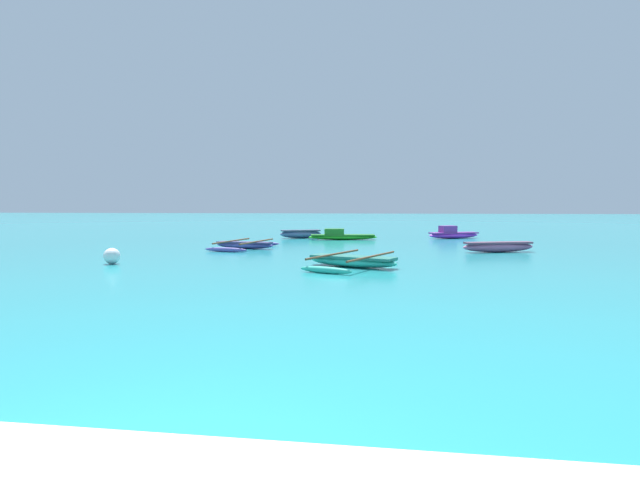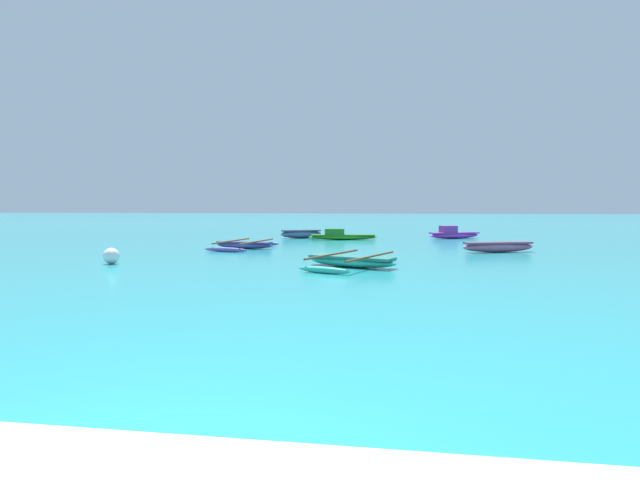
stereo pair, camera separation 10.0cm
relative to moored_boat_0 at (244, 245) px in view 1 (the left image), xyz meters
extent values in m
ellipsoid|color=#554A9C|center=(0.00, 0.00, -0.01)|extent=(2.86, 1.02, 0.31)
cube|color=#3B3562|center=(0.00, 0.00, 0.10)|extent=(2.64, 0.96, 0.08)
cylinder|color=brown|center=(0.62, -0.10, 0.16)|extent=(0.63, 3.53, 0.07)
cylinder|color=brown|center=(-0.62, 0.10, 0.16)|extent=(0.63, 3.53, 0.07)
ellipsoid|color=#554A9C|center=(0.28, 1.76, -0.07)|extent=(1.98, 0.51, 0.20)
ellipsoid|color=#554A9C|center=(-0.28, -1.76, -0.07)|extent=(1.98, 0.51, 0.20)
ellipsoid|color=slate|center=(1.22, 7.48, 0.08)|extent=(2.59, 1.66, 0.50)
cube|color=#3A425B|center=(1.22, 7.48, 0.29)|extent=(2.40, 1.56, 0.08)
ellipsoid|color=#C43CE3|center=(10.30, 8.63, 0.01)|extent=(3.26, 2.06, 0.36)
cube|color=#782E89|center=(10.30, 8.63, 0.15)|extent=(3.01, 1.92, 0.08)
cube|color=#782E89|center=(9.93, 8.46, 0.39)|extent=(1.10, 0.97, 0.40)
ellipsoid|color=green|center=(3.86, 6.47, -0.02)|extent=(4.00, 1.32, 0.30)
cube|color=#236E1F|center=(3.86, 6.47, 0.09)|extent=(3.68, 1.24, 0.08)
cube|color=#236E1F|center=(3.37, 6.40, 0.30)|extent=(1.18, 0.79, 0.33)
ellipsoid|color=teal|center=(5.42, -6.10, 0.01)|extent=(3.08, 1.82, 0.35)
cube|color=#256D60|center=(5.42, -6.10, 0.14)|extent=(2.85, 1.71, 0.08)
cylinder|color=brown|center=(6.05, -6.35, 0.20)|extent=(1.37, 3.32, 0.07)
cylinder|color=brown|center=(4.79, -5.85, 0.20)|extent=(1.37, 3.32, 0.07)
ellipsoid|color=teal|center=(6.07, -4.46, -0.07)|extent=(1.66, 0.81, 0.20)
ellipsoid|color=teal|center=(4.77, -7.75, -0.07)|extent=(1.66, 0.81, 0.20)
ellipsoid|color=#A65982|center=(11.07, -0.18, 0.05)|extent=(3.17, 1.46, 0.43)
cube|color=#683D54|center=(11.07, -0.18, 0.22)|extent=(2.92, 1.36, 0.08)
sphere|color=white|center=(-2.63, -6.47, 0.10)|extent=(0.54, 0.54, 0.54)
camera|label=1|loc=(6.65, -21.90, 1.79)|focal=28.00mm
camera|label=2|loc=(6.75, -21.89, 1.79)|focal=28.00mm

